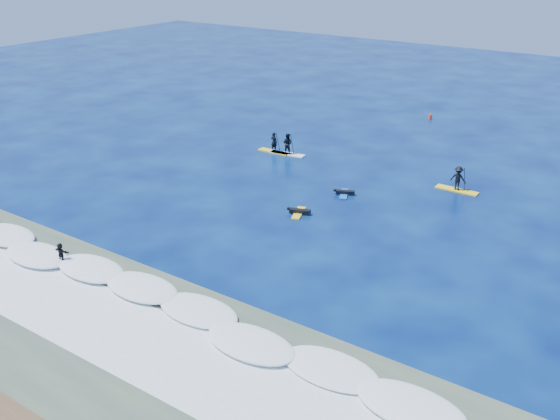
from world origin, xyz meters
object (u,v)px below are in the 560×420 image
Objects in this scene: wave_surfer at (61,254)px; marker_buoy at (430,116)px; prone_paddler_far at (344,193)px; sup_paddler_right at (458,180)px; prone_paddler_near at (299,212)px; sup_paddler_center at (287,146)px; sup_paddler_left at (274,145)px.

marker_buoy is at bearing 76.18° from wave_surfer.
prone_paddler_far is at bearing 59.93° from wave_surfer.
prone_paddler_near is at bearing -126.07° from sup_paddler_right.
wave_surfer is at bearing -96.43° from sup_paddler_center.
prone_paddler_near is (9.22, -10.15, -0.52)m from sup_paddler_left.
sup_paddler_center is 1.84× the size of wave_surfer.
prone_paddler_far is at bearing -27.88° from sup_paddler_left.
wave_surfer reaches higher than marker_buoy.
sup_paddler_center is 12.99m from prone_paddler_near.
sup_paddler_left reaches higher than prone_paddler_far.
prone_paddler_far is at bearing -83.39° from marker_buoy.
sup_paddler_center is at bearing -179.37° from sup_paddler_right.
prone_paddler_near is 16.04m from wave_surfer.
sup_paddler_left is 24.37m from wave_surfer.
marker_buoy is at bearing 117.67° from sup_paddler_right.
sup_paddler_left reaches higher than marker_buoy.
prone_paddler_near is (7.87, -10.31, -0.69)m from sup_paddler_center.
sup_paddler_left is at bearing -111.83° from marker_buoy.
sup_paddler_left is 16.86m from sup_paddler_right.
wave_surfer reaches higher than prone_paddler_far.
sup_paddler_left is 4.14× the size of marker_buoy.
sup_paddler_left is 19.84m from marker_buoy.
marker_buoy is at bearing -18.01° from prone_paddler_far.
marker_buoy is at bearing 64.46° from sup_paddler_center.
sup_paddler_center is 4.44× the size of marker_buoy.
sup_paddler_left is 11.41m from prone_paddler_far.
sup_paddler_right is at bearing -75.06° from prone_paddler_far.
prone_paddler_near is at bearing 55.79° from wave_surfer.
sup_paddler_right is 8.77m from prone_paddler_far.
sup_paddler_right reaches higher than wave_surfer.
prone_paddler_far is at bearing -140.42° from sup_paddler_right.
sup_paddler_left is at bearing 87.75° from wave_surfer.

